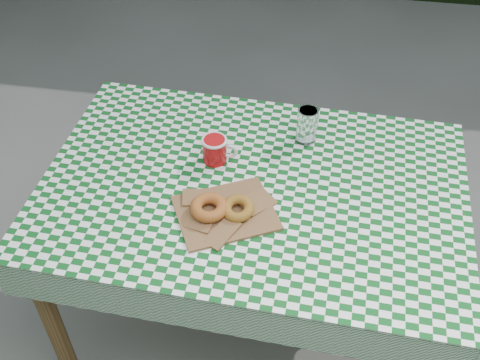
% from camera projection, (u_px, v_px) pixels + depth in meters
% --- Properties ---
extents(ground, '(60.00, 60.00, 0.00)m').
position_uv_depth(ground, '(274.00, 310.00, 2.38)').
color(ground, '#53534E').
rests_on(ground, ground).
extents(table, '(1.35, 0.93, 0.75)m').
position_uv_depth(table, '(251.00, 261.00, 2.09)').
color(table, '#4F331B').
rests_on(table, ground).
extents(tablecloth, '(1.37, 0.95, 0.01)m').
position_uv_depth(tablecloth, '(253.00, 186.00, 1.82)').
color(tablecloth, '#0B4918').
rests_on(tablecloth, table).
extents(paper_bag, '(0.36, 0.33, 0.02)m').
position_uv_depth(paper_bag, '(226.00, 212.00, 1.73)').
color(paper_bag, brown).
rests_on(paper_bag, tablecloth).
extents(bagel_front, '(0.12, 0.12, 0.04)m').
position_uv_depth(bagel_front, '(209.00, 208.00, 1.71)').
color(bagel_front, '#9F5A20').
rests_on(bagel_front, paper_bag).
extents(bagel_back, '(0.12, 0.12, 0.03)m').
position_uv_depth(bagel_back, '(238.00, 208.00, 1.71)').
color(bagel_back, brown).
rests_on(bagel_back, paper_bag).
extents(coffee_mug, '(0.16, 0.16, 0.09)m').
position_uv_depth(coffee_mug, '(215.00, 150.00, 1.88)').
color(coffee_mug, '#9D0A0D').
rests_on(coffee_mug, tablecloth).
extents(drinking_glass, '(0.08, 0.08, 0.13)m').
position_uv_depth(drinking_glass, '(307.00, 125.00, 1.94)').
color(drinking_glass, white).
rests_on(drinking_glass, tablecloth).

